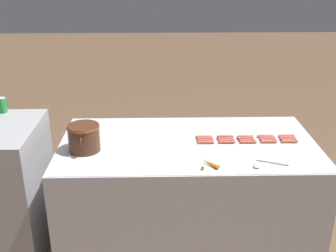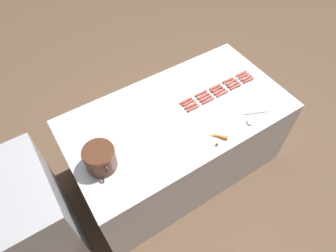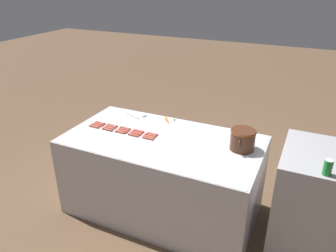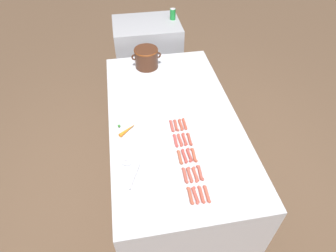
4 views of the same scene
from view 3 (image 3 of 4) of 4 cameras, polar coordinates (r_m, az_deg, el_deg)
name	(u,v)px [view 3 (image 3 of 4)]	position (r m, az deg, el deg)	size (l,w,h in m)	color
ground_plane	(163,208)	(3.79, -0.87, -14.18)	(20.00, 20.00, 0.00)	brown
griddle_counter	(163,175)	(3.53, -0.92, -8.62)	(1.07, 1.99, 0.88)	#BCBCC1
back_cabinet	(310,204)	(3.28, 23.61, -12.39)	(0.78, 0.60, 1.04)	#A0A0A4
hot_dog_0	(101,123)	(3.70, -11.74, 0.55)	(0.03, 0.13, 0.02)	#AE503A
hot_dog_1	(113,125)	(3.61, -9.68, 0.10)	(0.03, 0.13, 0.02)	#AC4D3F
hot_dog_2	(125,128)	(3.53, -7.48, -0.35)	(0.03, 0.13, 0.02)	#AB543A
hot_dog_3	(139,131)	(3.45, -5.16, -0.85)	(0.03, 0.13, 0.02)	#B94640
hot_dog_4	(152,134)	(3.38, -2.77, -1.37)	(0.03, 0.13, 0.02)	#B44A40
hot_dog_5	(99,124)	(3.67, -12.07, 0.36)	(0.03, 0.13, 0.02)	#B54C40
hot_dog_6	(111,127)	(3.58, -10.02, -0.12)	(0.03, 0.13, 0.02)	#AD5041
hot_dog_7	(124,129)	(3.50, -7.70, -0.59)	(0.03, 0.13, 0.02)	#B2443E
hot_dog_8	(137,132)	(3.42, -5.43, -1.08)	(0.03, 0.13, 0.02)	#B64B3D
hot_dog_9	(151,135)	(3.35, -3.05, -1.64)	(0.03, 0.13, 0.02)	#AE4D3E
hot_dog_10	(96,125)	(3.65, -12.44, 0.13)	(0.03, 0.13, 0.02)	#B54D3C
hot_dog_11	(109,128)	(3.56, -10.37, -0.32)	(0.03, 0.13, 0.02)	#B85242
hot_dog_12	(122,131)	(3.47, -7.98, -0.84)	(0.03, 0.13, 0.02)	#AE453C
hot_dog_13	(136,134)	(3.39, -5.71, -1.33)	(0.03, 0.13, 0.02)	#B5473C
hot_dog_14	(149,137)	(3.32, -3.34, -1.89)	(0.03, 0.13, 0.02)	#AD4D3A
hot_dog_15	(94,126)	(3.62, -12.82, -0.08)	(0.03, 0.13, 0.02)	#B9523F
hot_dog_16	(107,129)	(3.53, -10.60, -0.58)	(0.03, 0.13, 0.02)	#AD4F40
hot_dog_17	(120,132)	(3.45, -8.37, -1.04)	(0.03, 0.13, 0.02)	#B95239
hot_dog_18	(133,135)	(3.37, -6.11, -1.58)	(0.03, 0.13, 0.02)	#AC4938
hot_dog_19	(148,138)	(3.29, -3.55, -2.14)	(0.02, 0.13, 0.02)	#B84C38
bean_pot	(243,139)	(3.14, 12.96, -2.17)	(0.30, 0.24, 0.20)	#472616
serving_spoon	(140,116)	(3.83, -4.89, 1.82)	(0.14, 0.26, 0.02)	#B7B7BC
carrot	(168,121)	(3.66, 0.02, 0.90)	(0.15, 0.13, 0.03)	orange
soda_can	(328,167)	(2.70, 26.21, -6.51)	(0.07, 0.07, 0.12)	#1E8C38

